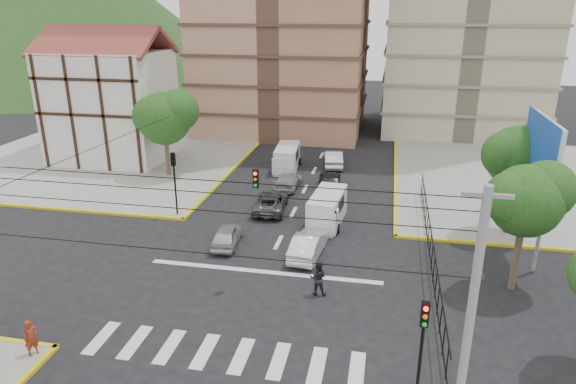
% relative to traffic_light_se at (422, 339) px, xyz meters
% --- Properties ---
extents(ground, '(160.00, 160.00, 0.00)m').
position_rel_traffic_light_se_xyz_m(ground, '(-7.80, 7.80, -3.11)').
color(ground, black).
rests_on(ground, ground).
extents(sidewalk_nw, '(26.00, 26.00, 0.15)m').
position_rel_traffic_light_se_xyz_m(sidewalk_nw, '(-27.80, 27.80, -3.04)').
color(sidewalk_nw, gray).
rests_on(sidewalk_nw, ground).
extents(sidewalk_ne, '(26.00, 26.00, 0.15)m').
position_rel_traffic_light_se_xyz_m(sidewalk_ne, '(12.20, 27.80, -3.04)').
color(sidewalk_ne, gray).
rests_on(sidewalk_ne, ground).
extents(crosswalk_stripes, '(12.00, 2.40, 0.01)m').
position_rel_traffic_light_se_xyz_m(crosswalk_stripes, '(-7.80, 1.80, -3.11)').
color(crosswalk_stripes, silver).
rests_on(crosswalk_stripes, ground).
extents(stop_line, '(13.00, 0.40, 0.01)m').
position_rel_traffic_light_se_xyz_m(stop_line, '(-7.80, 9.00, -3.11)').
color(stop_line, silver).
rests_on(stop_line, ground).
extents(tudor_building, '(10.80, 8.05, 12.23)m').
position_rel_traffic_light_se_xyz_m(tudor_building, '(-26.80, 27.80, 2.14)').
color(tudor_building, silver).
rests_on(tudor_building, ground).
extents(distant_hill, '(70.00, 70.00, 28.00)m').
position_rel_traffic_light_se_xyz_m(distant_hill, '(-62.80, 77.80, 10.89)').
color(distant_hill, '#204416').
rests_on(distant_hill, ground).
extents(park_fence, '(0.10, 22.50, 1.66)m').
position_rel_traffic_light_se_xyz_m(park_fence, '(1.20, 12.30, -3.11)').
color(park_fence, black).
rests_on(park_fence, ground).
extents(billboard, '(0.36, 6.20, 8.10)m').
position_rel_traffic_light_se_xyz_m(billboard, '(6.65, 13.80, 2.89)').
color(billboard, slate).
rests_on(billboard, ground).
extents(tree_park_a, '(4.41, 3.60, 6.83)m').
position_rel_traffic_light_se_xyz_m(tree_park_a, '(5.28, 9.81, 1.90)').
color(tree_park_a, '#473828').
rests_on(tree_park_a, ground).
extents(tree_park_c, '(4.65, 3.80, 7.25)m').
position_rel_traffic_light_se_xyz_m(tree_park_c, '(6.29, 16.81, 2.22)').
color(tree_park_c, '#473828').
rests_on(tree_park_c, ground).
extents(tree_tudor, '(5.39, 4.40, 7.43)m').
position_rel_traffic_light_se_xyz_m(tree_tudor, '(-19.70, 23.81, 2.11)').
color(tree_tudor, '#473828').
rests_on(tree_tudor, ground).
extents(traffic_light_se, '(0.28, 0.22, 4.40)m').
position_rel_traffic_light_se_xyz_m(traffic_light_se, '(0.00, 0.00, 0.00)').
color(traffic_light_se, black).
rests_on(traffic_light_se, ground).
extents(traffic_light_nw, '(0.28, 0.22, 4.40)m').
position_rel_traffic_light_se_xyz_m(traffic_light_nw, '(-15.60, 15.60, 0.00)').
color(traffic_light_nw, black).
rests_on(traffic_light_nw, ground).
extents(traffic_light_hanging, '(18.00, 9.12, 0.92)m').
position_rel_traffic_light_se_xyz_m(traffic_light_hanging, '(-7.80, 5.76, 2.79)').
color(traffic_light_hanging, black).
rests_on(traffic_light_hanging, ground).
extents(utility_pole_se, '(1.40, 0.28, 9.00)m').
position_rel_traffic_light_se_xyz_m(utility_pole_se, '(1.20, -1.20, 1.65)').
color(utility_pole_se, slate).
rests_on(utility_pole_se, ground).
extents(van_right_lane, '(2.24, 4.84, 2.11)m').
position_rel_traffic_light_se_xyz_m(van_right_lane, '(-5.24, 16.09, -2.09)').
color(van_right_lane, silver).
rests_on(van_right_lane, ground).
extents(van_left_lane, '(2.14, 4.78, 2.10)m').
position_rel_traffic_light_se_xyz_m(van_left_lane, '(-10.24, 27.47, -2.09)').
color(van_left_lane, silver).
rests_on(van_left_lane, ground).
extents(car_silver_front_left, '(1.84, 3.79, 1.25)m').
position_rel_traffic_light_se_xyz_m(car_silver_front_left, '(-10.80, 11.84, -2.49)').
color(car_silver_front_left, silver).
rests_on(car_silver_front_left, ground).
extents(car_white_front_right, '(1.85, 4.40, 1.41)m').
position_rel_traffic_light_se_xyz_m(car_white_front_right, '(-5.72, 11.41, -2.41)').
color(car_white_front_right, white).
rests_on(car_white_front_right, ground).
extents(car_grey_mid_left, '(2.50, 4.78, 1.28)m').
position_rel_traffic_light_se_xyz_m(car_grey_mid_left, '(-9.45, 17.86, -2.47)').
color(car_grey_mid_left, '#4F5256').
rests_on(car_grey_mid_left, ground).
extents(car_silver_rear_left, '(1.81, 4.30, 1.24)m').
position_rel_traffic_light_se_xyz_m(car_silver_rear_left, '(-9.17, 22.80, -2.49)').
color(car_silver_rear_left, '#B7B8BC').
rests_on(car_silver_rear_left, ground).
extents(car_darkgrey_mid_right, '(2.35, 4.52, 1.47)m').
position_rel_traffic_light_se_xyz_m(car_darkgrey_mid_right, '(-5.83, 23.20, -2.38)').
color(car_darkgrey_mid_right, '#252527').
rests_on(car_darkgrey_mid_right, ground).
extents(car_white_rear_right, '(2.21, 4.68, 1.48)m').
position_rel_traffic_light_se_xyz_m(car_white_rear_right, '(-6.29, 29.44, -2.37)').
color(car_white_rear_right, silver).
rests_on(car_white_rear_right, ground).
extents(pedestrian_sw_corner, '(0.63, 0.70, 1.60)m').
position_rel_traffic_light_se_xyz_m(pedestrian_sw_corner, '(-15.42, 0.06, -2.16)').
color(pedestrian_sw_corner, maroon).
rests_on(pedestrian_sw_corner, sidewalk_sw).
extents(pedestrian_crosswalk, '(0.90, 0.71, 1.82)m').
position_rel_traffic_light_se_xyz_m(pedestrian_crosswalk, '(-4.57, 7.28, -2.20)').
color(pedestrian_crosswalk, black).
rests_on(pedestrian_crosswalk, ground).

